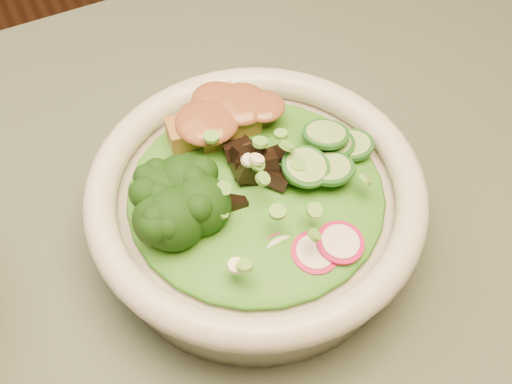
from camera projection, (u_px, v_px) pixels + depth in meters
name	position (u px, v px, depth m)	size (l,w,h in m)	color
dining_table	(398.00, 369.00, 0.58)	(1.20, 0.80, 0.75)	black
salad_bowl	(256.00, 207.00, 0.49)	(0.23, 0.23, 0.06)	beige
lettuce_bed	(256.00, 191.00, 0.48)	(0.17, 0.17, 0.02)	#1B6B16
broccoli_florets	(182.00, 211.00, 0.45)	(0.07, 0.06, 0.04)	black
radish_slices	(300.00, 253.00, 0.44)	(0.09, 0.03, 0.02)	#A70C41
cucumber_slices	(330.00, 155.00, 0.48)	(0.06, 0.06, 0.03)	#96C86F
mushroom_heap	(249.00, 170.00, 0.47)	(0.06, 0.06, 0.03)	black
tofu_cubes	(224.00, 127.00, 0.50)	(0.08, 0.05, 0.03)	brown
peanut_sauce	(223.00, 116.00, 0.49)	(0.06, 0.05, 0.01)	brown
scallion_garnish	(256.00, 173.00, 0.46)	(0.16, 0.16, 0.02)	#64AD3D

